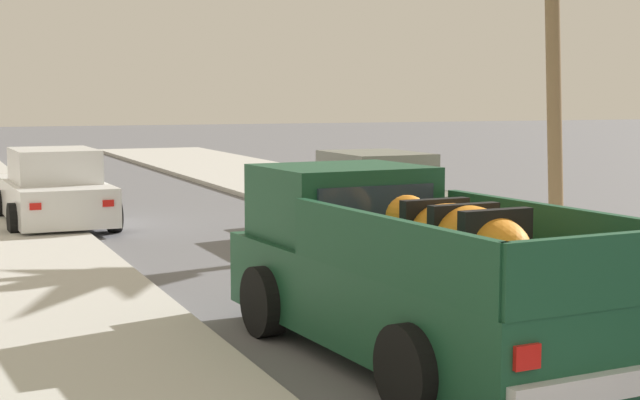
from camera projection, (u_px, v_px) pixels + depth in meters
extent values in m
cube|color=beige|center=(513.00, 235.00, 17.56)|extent=(4.67, 60.00, 0.12)
cube|color=silver|center=(25.00, 267.00, 14.36)|extent=(0.16, 60.00, 0.10)
cube|color=silver|center=(468.00, 239.00, 17.21)|extent=(0.16, 60.00, 0.10)
cube|color=#19472D|center=(419.00, 299.00, 9.50)|extent=(2.32, 5.24, 0.80)
cube|color=#19472D|center=(342.00, 202.00, 10.83)|extent=(1.83, 1.63, 0.80)
cube|color=#283342|center=(376.00, 207.00, 10.16)|extent=(1.38, 0.17, 0.44)
cube|color=#283342|center=(312.00, 194.00, 11.51)|extent=(1.46, 0.18, 0.48)
cube|color=#19472D|center=(384.00, 249.00, 8.26)|extent=(0.36, 3.30, 0.56)
cube|color=#19472D|center=(553.00, 235.00, 9.07)|extent=(0.36, 3.30, 0.56)
cube|color=#19472D|center=(604.00, 272.00, 7.20)|extent=(1.88, 0.25, 0.56)
cube|color=silver|center=(609.00, 386.00, 7.21)|extent=(1.83, 0.26, 0.20)
cylinder|color=black|center=(264.00, 301.00, 10.44)|extent=(0.32, 0.78, 0.76)
cylinder|color=black|center=(419.00, 285.00, 11.32)|extent=(0.32, 0.78, 0.76)
cylinder|color=black|center=(410.00, 370.00, 7.84)|extent=(0.32, 0.78, 0.76)
cylinder|color=black|center=(596.00, 342.00, 8.72)|extent=(0.32, 0.78, 0.76)
cube|color=red|center=(527.00, 357.00, 6.87)|extent=(0.22, 0.06, 0.18)
ellipsoid|color=orange|center=(463.00, 238.00, 8.78)|extent=(0.83, 1.75, 0.60)
sphere|color=orange|center=(408.00, 217.00, 9.62)|extent=(0.44, 0.44, 0.44)
cube|color=black|center=(495.00, 245.00, 8.37)|extent=(0.72, 0.18, 0.61)
cube|color=black|center=(463.00, 238.00, 8.78)|extent=(0.72, 0.18, 0.61)
cube|color=black|center=(435.00, 231.00, 9.20)|extent=(0.72, 0.18, 0.61)
cube|color=slate|center=(373.00, 206.00, 18.03)|extent=(1.78, 4.21, 0.72)
cube|color=slate|center=(376.00, 170.00, 17.87)|extent=(1.53, 2.11, 0.64)
cube|color=#283342|center=(354.00, 167.00, 18.76)|extent=(1.37, 0.09, 0.52)
cube|color=#283342|center=(400.00, 175.00, 16.98)|extent=(1.34, 0.09, 0.50)
cylinder|color=black|center=(302.00, 212.00, 18.91)|extent=(0.22, 0.64, 0.64)
cylinder|color=black|center=(385.00, 208.00, 19.60)|extent=(0.22, 0.64, 0.64)
cylinder|color=black|center=(358.00, 229.00, 16.52)|extent=(0.22, 0.64, 0.64)
cylinder|color=black|center=(451.00, 223.00, 17.21)|extent=(0.22, 0.64, 0.64)
cube|color=red|center=(394.00, 215.00, 15.84)|extent=(0.20, 0.04, 0.12)
cube|color=white|center=(300.00, 193.00, 19.73)|extent=(0.20, 0.04, 0.10)
cube|color=red|center=(462.00, 211.00, 16.33)|extent=(0.20, 0.04, 0.12)
cube|color=white|center=(356.00, 190.00, 20.20)|extent=(0.20, 0.04, 0.10)
cube|color=silver|center=(54.00, 199.00, 19.16)|extent=(1.86, 4.24, 0.72)
cube|color=silver|center=(54.00, 165.00, 19.00)|extent=(1.57, 2.14, 0.64)
cube|color=#283342|center=(47.00, 163.00, 19.88)|extent=(1.37, 0.11, 0.52)
cube|color=#283342|center=(62.00, 170.00, 18.12)|extent=(1.34, 0.11, 0.50)
cylinder|color=black|center=(0.00, 205.00, 20.01)|extent=(0.24, 0.65, 0.64)
cylinder|color=black|center=(88.00, 202.00, 20.73)|extent=(0.24, 0.65, 0.64)
cylinder|color=black|center=(15.00, 220.00, 17.64)|extent=(0.24, 0.65, 0.64)
cylinder|color=black|center=(114.00, 215.00, 18.36)|extent=(0.24, 0.65, 0.64)
cube|color=red|center=(35.00, 207.00, 16.98)|extent=(0.20, 0.04, 0.12)
cube|color=white|center=(9.00, 188.00, 20.83)|extent=(0.20, 0.04, 0.10)
cube|color=red|center=(108.00, 203.00, 17.48)|extent=(0.20, 0.04, 0.12)
cube|color=white|center=(68.00, 185.00, 21.32)|extent=(0.20, 0.04, 0.10)
cylinder|color=brown|center=(553.00, 68.00, 18.90)|extent=(0.29, 0.74, 6.18)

